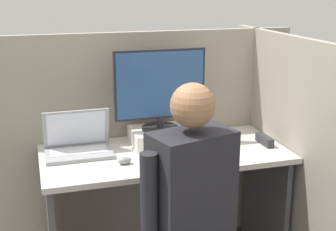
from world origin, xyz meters
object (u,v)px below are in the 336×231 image
Objects in this scene: laptop at (78,146)px; carrot_toy at (188,156)px; paper_box at (160,136)px; monitor at (160,89)px; stapler at (264,140)px; person at (192,214)px.

carrot_toy is at bearing -25.05° from laptop.
monitor reaches higher than paper_box.
carrot_toy is (0.54, -0.25, -0.03)m from laptop.
paper_box is at bearing 102.67° from carrot_toy.
paper_box is 2.64× the size of carrot_toy.
stapler is 1.24× the size of carrot_toy.
stapler is at bearing 43.93° from person.
monitor is 0.42× the size of person.
laptop is 2.27× the size of stapler.
monitor is 0.67m from stapler.
person is (-0.10, -0.83, -0.06)m from paper_box.
laptop is at bearing 115.31° from person.
carrot_toy is at bearing -77.44° from monitor.
stapler is 0.51m from carrot_toy.
carrot_toy is 0.10× the size of person.
paper_box is 0.47m from laptop.
paper_box is at bearing 161.82° from stapler.
monitor reaches higher than stapler.
stapler is (0.57, -0.19, -0.02)m from paper_box.
monitor is at bearing 5.05° from laptop.
carrot_toy is (0.07, -0.29, -0.30)m from monitor.
paper_box is 0.94× the size of laptop.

